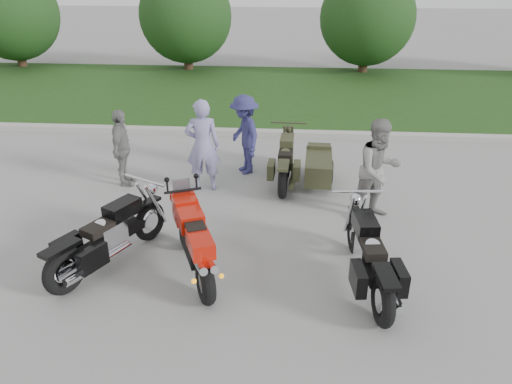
# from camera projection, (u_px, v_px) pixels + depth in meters

# --- Properties ---
(ground) EXTENTS (80.00, 80.00, 0.00)m
(ground) POSITION_uv_depth(u_px,v_px,m) (209.00, 258.00, 8.06)
(ground) COLOR gray
(ground) RESTS_ON ground
(curb) EXTENTS (60.00, 0.30, 0.15)m
(curb) POSITION_uv_depth(u_px,v_px,m) (245.00, 133.00, 13.41)
(curb) COLOR #ABA9A1
(curb) RESTS_ON ground
(grass_strip) EXTENTS (60.00, 8.00, 0.14)m
(grass_strip) POSITION_uv_depth(u_px,v_px,m) (256.00, 93.00, 17.14)
(grass_strip) COLOR #2F531C
(grass_strip) RESTS_ON ground
(tree_far_left) EXTENTS (3.60, 3.60, 4.00)m
(tree_far_left) POSITION_uv_depth(u_px,v_px,m) (13.00, 14.00, 19.88)
(tree_far_left) COLOR #3F2B1C
(tree_far_left) RESTS_ON ground
(tree_mid_left) EXTENTS (3.60, 3.60, 4.00)m
(tree_mid_left) POSITION_uv_depth(u_px,v_px,m) (186.00, 16.00, 19.42)
(tree_mid_left) COLOR #3F2B1C
(tree_mid_left) RESTS_ON ground
(tree_mid_right) EXTENTS (3.60, 3.60, 4.00)m
(tree_mid_right) POSITION_uv_depth(u_px,v_px,m) (367.00, 18.00, 18.95)
(tree_mid_right) COLOR #3F2B1C
(tree_mid_right) RESTS_ON ground
(sportbike_red) EXTENTS (0.99, 2.07, 1.03)m
(sportbike_red) POSITION_uv_depth(u_px,v_px,m) (194.00, 240.00, 7.42)
(sportbike_red) COLOR black
(sportbike_red) RESTS_ON ground
(cruiser_left) EXTENTS (1.28, 2.25, 0.95)m
(cruiser_left) POSITION_uv_depth(u_px,v_px,m) (105.00, 240.00, 7.65)
(cruiser_left) COLOR black
(cruiser_left) RESTS_ON ground
(cruiser_right) EXTENTS (0.56, 2.45, 0.94)m
(cruiser_right) POSITION_uv_depth(u_px,v_px,m) (370.00, 260.00, 7.16)
(cruiser_right) COLOR black
(cruiser_right) RESTS_ON ground
(cruiser_sidecar) EXTENTS (1.17, 2.30, 0.89)m
(cruiser_sidecar) POSITION_uv_depth(u_px,v_px,m) (305.00, 165.00, 10.48)
(cruiser_sidecar) COLOR black
(cruiser_sidecar) RESTS_ON ground
(person_stripe) EXTENTS (0.76, 0.55, 1.91)m
(person_stripe) POSITION_uv_depth(u_px,v_px,m) (203.00, 146.00, 10.02)
(person_stripe) COLOR #8B88B9
(person_stripe) RESTS_ON ground
(person_grey) EXTENTS (1.13, 1.04, 1.88)m
(person_grey) POSITION_uv_depth(u_px,v_px,m) (379.00, 170.00, 8.93)
(person_grey) COLOR gray
(person_grey) RESTS_ON ground
(person_denim) EXTENTS (1.09, 1.30, 1.75)m
(person_denim) POSITION_uv_depth(u_px,v_px,m) (245.00, 135.00, 10.85)
(person_denim) COLOR navy
(person_denim) RESTS_ON ground
(person_back) EXTENTS (0.47, 0.98, 1.62)m
(person_back) POSITION_uv_depth(u_px,v_px,m) (122.00, 148.00, 10.29)
(person_back) COLOR gray
(person_back) RESTS_ON ground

